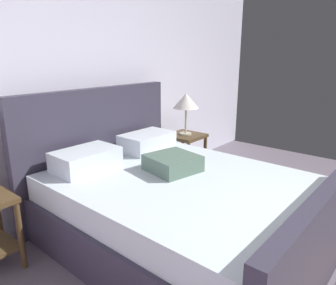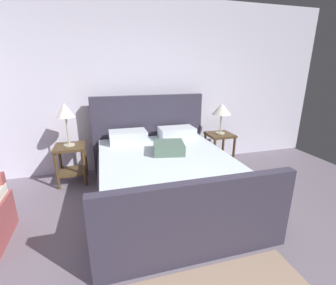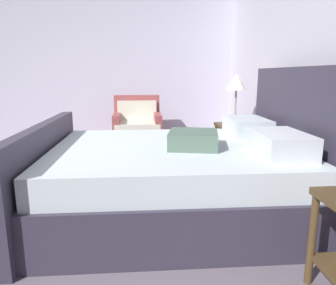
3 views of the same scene
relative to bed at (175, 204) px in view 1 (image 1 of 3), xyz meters
name	(u,v)px [view 1 (image 1 of 3)]	position (x,y,z in m)	size (l,w,h in m)	color
wall_back	(96,75)	(0.22, 1.31, 1.05)	(6.37, 0.12, 2.80)	silver
bed	(175,204)	(0.00, 0.00, 0.00)	(1.88, 2.33, 1.29)	#363142
nightstand_right	(185,149)	(1.25, 0.84, 0.05)	(0.44, 0.44, 0.60)	#4E3920
table_lamp_right	(186,102)	(1.25, 0.84, 0.67)	(0.33, 0.33, 0.54)	#B7B293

